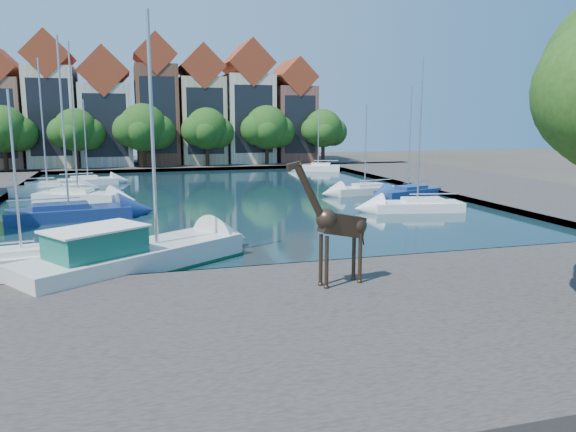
% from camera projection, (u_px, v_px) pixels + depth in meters
% --- Properties ---
extents(ground, '(160.00, 160.00, 0.00)m').
position_uv_depth(ground, '(320.00, 271.00, 25.22)').
color(ground, '#38332B').
rests_on(ground, ground).
extents(water_basin, '(38.00, 50.00, 0.08)m').
position_uv_depth(water_basin, '(228.00, 197.00, 47.93)').
color(water_basin, black).
rests_on(water_basin, ground).
extents(near_quay, '(50.00, 14.00, 0.50)m').
position_uv_depth(near_quay, '(390.00, 319.00, 18.55)').
color(near_quay, '#433E3A').
rests_on(near_quay, ground).
extents(far_quay, '(60.00, 16.00, 0.50)m').
position_uv_depth(far_quay, '(188.00, 165.00, 78.18)').
color(far_quay, '#433E3A').
rests_on(far_quay, ground).
extents(right_quay, '(14.00, 52.00, 0.50)m').
position_uv_depth(right_quay, '(481.00, 185.00, 54.67)').
color(right_quay, '#433E3A').
rests_on(right_quay, ground).
extents(townhouse_west_end, '(5.44, 9.18, 14.93)m').
position_uv_depth(townhouse_west_end, '(2.00, 112.00, 70.69)').
color(townhouse_west_end, '#845948').
rests_on(townhouse_west_end, far_quay).
extents(townhouse_west_mid, '(5.94, 9.18, 16.79)m').
position_uv_depth(townhouse_west_mid, '(53.00, 106.00, 72.16)').
color(townhouse_west_mid, beige).
rests_on(townhouse_west_mid, far_quay).
extents(townhouse_west_inner, '(6.43, 9.18, 15.15)m').
position_uv_depth(townhouse_west_inner, '(106.00, 113.00, 74.08)').
color(townhouse_west_inner, beige).
rests_on(townhouse_west_inner, far_quay).
extents(townhouse_center, '(5.44, 9.18, 16.93)m').
position_uv_depth(townhouse_center, '(156.00, 105.00, 75.66)').
color(townhouse_center, brown).
rests_on(townhouse_center, far_quay).
extents(townhouse_east_inner, '(5.94, 9.18, 15.79)m').
position_uv_depth(townhouse_east_inner, '(201.00, 110.00, 77.40)').
color(townhouse_east_inner, '#C4B38C').
rests_on(townhouse_east_inner, far_quay).
extents(townhouse_east_mid, '(6.43, 9.18, 16.65)m').
position_uv_depth(townhouse_east_mid, '(247.00, 107.00, 79.10)').
color(townhouse_east_mid, beige).
rests_on(townhouse_east_mid, far_quay).
extents(townhouse_east_end, '(5.44, 9.18, 14.43)m').
position_uv_depth(townhouse_east_end, '(291.00, 115.00, 81.03)').
color(townhouse_east_end, brown).
rests_on(townhouse_east_end, far_quay).
extents(far_tree_far_west, '(7.28, 5.60, 7.68)m').
position_uv_depth(far_tree_far_west, '(4.00, 131.00, 66.17)').
color(far_tree_far_west, '#332114').
rests_on(far_tree_far_west, far_quay).
extents(far_tree_west, '(6.76, 5.20, 7.36)m').
position_uv_depth(far_tree_west, '(76.00, 131.00, 68.35)').
color(far_tree_west, '#332114').
rests_on(far_tree_west, far_quay).
extents(far_tree_mid_west, '(7.80, 6.00, 8.00)m').
position_uv_depth(far_tree_mid_west, '(144.00, 129.00, 70.49)').
color(far_tree_mid_west, '#332114').
rests_on(far_tree_mid_west, far_quay).
extents(far_tree_mid_east, '(7.02, 5.40, 7.52)m').
position_uv_depth(far_tree_mid_east, '(208.00, 130.00, 72.68)').
color(far_tree_mid_east, '#332114').
rests_on(far_tree_mid_east, far_quay).
extents(far_tree_east, '(7.54, 5.80, 7.84)m').
position_uv_depth(far_tree_east, '(267.00, 129.00, 74.84)').
color(far_tree_east, '#332114').
rests_on(far_tree_east, far_quay).
extents(far_tree_far_east, '(6.76, 5.20, 7.36)m').
position_uv_depth(far_tree_far_east, '(324.00, 130.00, 77.03)').
color(far_tree_far_east, '#332114').
rests_on(far_tree_far_east, far_quay).
extents(giraffe_statue, '(3.34, 1.05, 4.80)m').
position_uv_depth(giraffe_statue, '(336.00, 224.00, 21.10)').
color(giraffe_statue, '#332519').
rests_on(giraffe_statue, near_quay).
extents(motorsailer, '(10.34, 8.30, 11.31)m').
position_uv_depth(motorsailer, '(128.00, 254.00, 24.52)').
color(motorsailer, silver).
rests_on(motorsailer, water_basin).
extents(sailboat_left_a, '(6.23, 3.01, 7.95)m').
position_uv_depth(sailboat_left_a, '(22.00, 257.00, 25.41)').
color(sailboat_left_a, white).
rests_on(sailboat_left_a, water_basin).
extents(sailboat_left_b, '(8.12, 3.86, 11.84)m').
position_uv_depth(sailboat_left_b, '(69.00, 211.00, 37.27)').
color(sailboat_left_b, navy).
rests_on(sailboat_left_b, water_basin).
extents(sailboat_left_c, '(6.98, 4.67, 12.44)m').
position_uv_depth(sailboat_left_c, '(78.00, 195.00, 44.62)').
color(sailboat_left_c, silver).
rests_on(sailboat_left_c, water_basin).
extents(sailboat_left_d, '(6.66, 3.50, 11.71)m').
position_uv_depth(sailboat_left_d, '(47.00, 187.00, 49.42)').
color(sailboat_left_d, silver).
rests_on(sailboat_left_d, water_basin).
extents(sailboat_left_e, '(5.90, 3.02, 8.45)m').
position_uv_depth(sailboat_left_e, '(88.00, 180.00, 56.37)').
color(sailboat_left_e, white).
rests_on(sailboat_left_e, water_basin).
extents(sailboat_right_a, '(6.74, 3.40, 10.88)m').
position_uv_depth(sailboat_right_a, '(417.00, 204.00, 40.70)').
color(sailboat_right_a, white).
rests_on(sailboat_right_a, water_basin).
extents(sailboat_right_b, '(6.42, 4.02, 9.30)m').
position_uv_depth(sailboat_right_b, '(408.00, 191.00, 48.21)').
color(sailboat_right_b, navy).
rests_on(sailboat_right_b, water_basin).
extents(sailboat_right_c, '(6.14, 2.83, 7.79)m').
position_uv_depth(sailboat_right_c, '(365.00, 189.00, 49.63)').
color(sailboat_right_c, silver).
rests_on(sailboat_right_c, water_basin).
extents(sailboat_right_d, '(5.73, 3.75, 7.65)m').
position_uv_depth(sailboat_right_d, '(318.00, 167.00, 70.66)').
color(sailboat_right_d, white).
rests_on(sailboat_right_d, water_basin).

